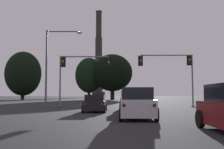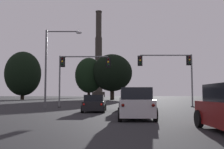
{
  "view_description": "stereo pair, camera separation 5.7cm",
  "coord_description": "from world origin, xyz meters",
  "px_view_note": "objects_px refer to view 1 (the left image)",
  "views": [
    {
      "loc": [
        -1.86,
        -1.62,
        1.43
      ],
      "look_at": [
        -1.98,
        55.49,
        5.88
      ],
      "focal_mm": 42.0,
      "sensor_mm": 36.0,
      "label": 1
    },
    {
      "loc": [
        -1.8,
        -1.62,
        1.43
      ],
      "look_at": [
        -1.98,
        55.49,
        5.88
      ],
      "focal_mm": 42.0,
      "sensor_mm": 36.0,
      "label": 2
    }
  ],
  "objects_px": {
    "suv_center_lane_front": "(133,101)",
    "street_lamp": "(53,59)",
    "traffic_light_overhead_left": "(78,68)",
    "smokestack": "(99,63)",
    "suv_center_lane_second": "(137,104)",
    "traffic_light_overhead_right": "(175,66)",
    "hatchback_left_lane_front": "(96,104)"
  },
  "relations": [
    {
      "from": "traffic_light_overhead_left",
      "to": "smokestack",
      "type": "distance_m",
      "value": 137.5
    },
    {
      "from": "traffic_light_overhead_left",
      "to": "hatchback_left_lane_front",
      "type": "bearing_deg",
      "value": -71.29
    },
    {
      "from": "hatchback_left_lane_front",
      "to": "street_lamp",
      "type": "bearing_deg",
      "value": 133.74
    },
    {
      "from": "hatchback_left_lane_front",
      "to": "traffic_light_overhead_left",
      "type": "distance_m",
      "value": 8.82
    },
    {
      "from": "suv_center_lane_front",
      "to": "suv_center_lane_second",
      "type": "xyz_separation_m",
      "value": [
        -0.29,
        -7.55,
        0.0
      ]
    },
    {
      "from": "suv_center_lane_second",
      "to": "smokestack",
      "type": "relative_size",
      "value": 0.09
    },
    {
      "from": "street_lamp",
      "to": "traffic_light_overhead_right",
      "type": "bearing_deg",
      "value": 13.2
    },
    {
      "from": "suv_center_lane_front",
      "to": "street_lamp",
      "type": "height_order",
      "value": "street_lamp"
    },
    {
      "from": "suv_center_lane_second",
      "to": "hatchback_left_lane_front",
      "type": "bearing_deg",
      "value": 117.48
    },
    {
      "from": "traffic_light_overhead_left",
      "to": "street_lamp",
      "type": "height_order",
      "value": "street_lamp"
    },
    {
      "from": "traffic_light_overhead_right",
      "to": "street_lamp",
      "type": "height_order",
      "value": "street_lamp"
    },
    {
      "from": "traffic_light_overhead_left",
      "to": "street_lamp",
      "type": "relative_size",
      "value": 0.72
    },
    {
      "from": "hatchback_left_lane_front",
      "to": "smokestack",
      "type": "distance_m",
      "value": 145.55
    },
    {
      "from": "suv_center_lane_second",
      "to": "traffic_light_overhead_left",
      "type": "relative_size",
      "value": 0.82
    },
    {
      "from": "street_lamp",
      "to": "smokestack",
      "type": "bearing_deg",
      "value": 90.92
    },
    {
      "from": "suv_center_lane_front",
      "to": "traffic_light_overhead_left",
      "type": "distance_m",
      "value": 9.28
    },
    {
      "from": "suv_center_lane_front",
      "to": "street_lamp",
      "type": "bearing_deg",
      "value": 152.84
    },
    {
      "from": "suv_center_lane_second",
      "to": "traffic_light_overhead_right",
      "type": "xyz_separation_m",
      "value": [
        5.86,
        14.79,
        3.91
      ]
    },
    {
      "from": "traffic_light_overhead_left",
      "to": "street_lamp",
      "type": "distance_m",
      "value": 3.33
    },
    {
      "from": "suv_center_lane_second",
      "to": "street_lamp",
      "type": "bearing_deg",
      "value": 126.71
    },
    {
      "from": "suv_center_lane_front",
      "to": "suv_center_lane_second",
      "type": "height_order",
      "value": "same"
    },
    {
      "from": "suv_center_lane_front",
      "to": "street_lamp",
      "type": "distance_m",
      "value": 10.04
    },
    {
      "from": "suv_center_lane_front",
      "to": "hatchback_left_lane_front",
      "type": "height_order",
      "value": "suv_center_lane_front"
    },
    {
      "from": "suv_center_lane_second",
      "to": "traffic_light_overhead_left",
      "type": "height_order",
      "value": "traffic_light_overhead_left"
    },
    {
      "from": "suv_center_lane_front",
      "to": "hatchback_left_lane_front",
      "type": "bearing_deg",
      "value": -160.3
    },
    {
      "from": "suv_center_lane_second",
      "to": "traffic_light_overhead_left",
      "type": "xyz_separation_m",
      "value": [
        -5.48,
        13.84,
        3.66
      ]
    },
    {
      "from": "street_lamp",
      "to": "suv_center_lane_second",
      "type": "bearing_deg",
      "value": -55.9
    },
    {
      "from": "suv_center_lane_front",
      "to": "traffic_light_overhead_left",
      "type": "xyz_separation_m",
      "value": [
        -5.77,
        6.29,
        3.66
      ]
    },
    {
      "from": "street_lamp",
      "to": "smokestack",
      "type": "xyz_separation_m",
      "value": [
        -2.23,
        138.6,
        16.58
      ]
    },
    {
      "from": "hatchback_left_lane_front",
      "to": "smokestack",
      "type": "xyz_separation_m",
      "value": [
        -7.12,
        143.83,
        21.13
      ]
    },
    {
      "from": "suv_center_lane_second",
      "to": "street_lamp",
      "type": "xyz_separation_m",
      "value": [
        -7.84,
        11.58,
        4.32
      ]
    },
    {
      "from": "hatchback_left_lane_front",
      "to": "smokestack",
      "type": "height_order",
      "value": "smokestack"
    }
  ]
}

